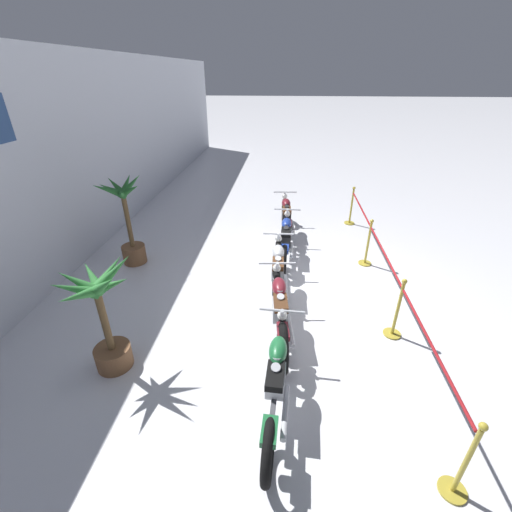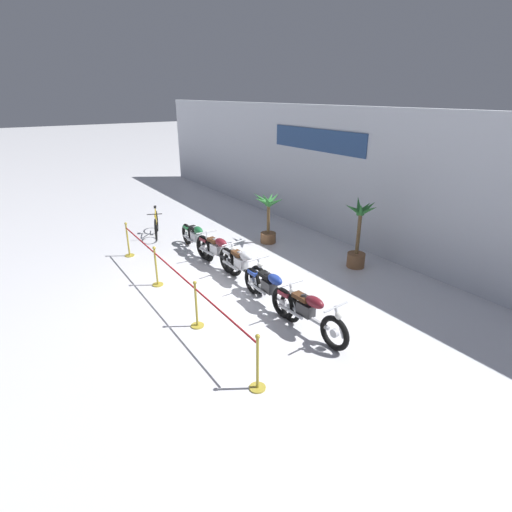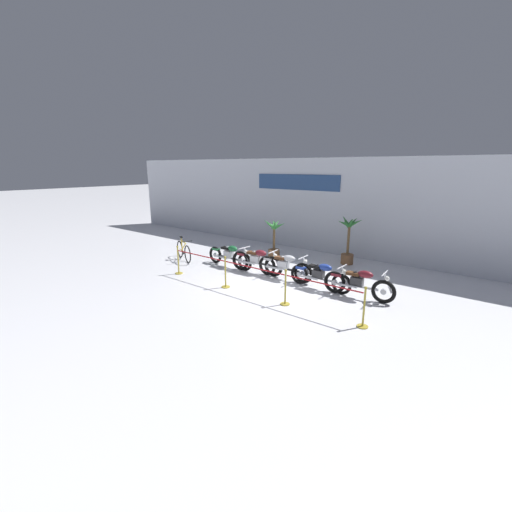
{
  "view_description": "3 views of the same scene",
  "coord_description": "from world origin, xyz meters",
  "px_view_note": "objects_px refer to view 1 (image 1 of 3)",
  "views": [
    {
      "loc": [
        -5.57,
        0.59,
        3.75
      ],
      "look_at": [
        0.11,
        1.1,
        0.67
      ],
      "focal_mm": 24.0,
      "sensor_mm": 36.0,
      "label": 1
    },
    {
      "loc": [
        7.9,
        -4.16,
        4.55
      ],
      "look_at": [
        0.0,
        1.04,
        0.67
      ],
      "focal_mm": 28.0,
      "sensor_mm": 36.0,
      "label": 2
    },
    {
      "loc": [
        6.2,
        -8.89,
        3.83
      ],
      "look_at": [
        -1.0,
        0.23,
        0.78
      ],
      "focal_mm": 24.0,
      "sensor_mm": 36.0,
      "label": 3
    }
  ],
  "objects_px": {
    "motorcycle_maroon_1": "(279,310)",
    "stanchion_mid_right": "(367,249)",
    "stanchion_far_left": "(403,304)",
    "stanchion_far_right": "(351,211)",
    "potted_palm_right_of_row": "(128,223)",
    "motorcycle_maroon_4": "(286,217)",
    "potted_palm_left_of_row": "(104,315)",
    "stanchion_mid_left": "(396,317)",
    "motorcycle_green_0": "(276,379)",
    "motorcycle_silver_2": "(278,271)",
    "motorcycle_blue_3": "(286,239)"
  },
  "relations": [
    {
      "from": "motorcycle_green_0",
      "to": "potted_palm_left_of_row",
      "type": "xyz_separation_m",
      "value": [
        0.47,
        2.32,
        0.44
      ]
    },
    {
      "from": "potted_palm_right_of_row",
      "to": "stanchion_far_left",
      "type": "distance_m",
      "value": 5.5
    },
    {
      "from": "motorcycle_maroon_1",
      "to": "stanchion_mid_right",
      "type": "xyz_separation_m",
      "value": [
        2.47,
        -1.83,
        -0.11
      ]
    },
    {
      "from": "stanchion_far_left",
      "to": "potted_palm_right_of_row",
      "type": "bearing_deg",
      "value": 67.92
    },
    {
      "from": "motorcycle_green_0",
      "to": "motorcycle_maroon_1",
      "type": "height_order",
      "value": "motorcycle_maroon_1"
    },
    {
      "from": "stanchion_mid_left",
      "to": "stanchion_far_right",
      "type": "height_order",
      "value": "same"
    },
    {
      "from": "potted_palm_left_of_row",
      "to": "stanchion_mid_right",
      "type": "height_order",
      "value": "potted_palm_left_of_row"
    },
    {
      "from": "potted_palm_left_of_row",
      "to": "stanchion_far_right",
      "type": "relative_size",
      "value": 1.66
    },
    {
      "from": "motorcycle_green_0",
      "to": "potted_palm_right_of_row",
      "type": "bearing_deg",
      "value": 43.55
    },
    {
      "from": "motorcycle_silver_2",
      "to": "potted_palm_left_of_row",
      "type": "xyz_separation_m",
      "value": [
        -2.07,
        2.25,
        0.43
      ]
    },
    {
      "from": "potted_palm_right_of_row",
      "to": "stanchion_far_right",
      "type": "height_order",
      "value": "potted_palm_right_of_row"
    },
    {
      "from": "motorcycle_silver_2",
      "to": "stanchion_far_left",
      "type": "bearing_deg",
      "value": -121.71
    },
    {
      "from": "motorcycle_silver_2",
      "to": "motorcycle_maroon_4",
      "type": "distance_m",
      "value": 2.72
    },
    {
      "from": "motorcycle_blue_3",
      "to": "potted_palm_right_of_row",
      "type": "relative_size",
      "value": 1.1
    },
    {
      "from": "motorcycle_green_0",
      "to": "motorcycle_maroon_4",
      "type": "distance_m",
      "value": 5.25
    },
    {
      "from": "motorcycle_green_0",
      "to": "motorcycle_silver_2",
      "type": "relative_size",
      "value": 1.06
    },
    {
      "from": "potted_palm_right_of_row",
      "to": "stanchion_mid_right",
      "type": "bearing_deg",
      "value": -85.72
    },
    {
      "from": "motorcycle_silver_2",
      "to": "potted_palm_right_of_row",
      "type": "bearing_deg",
      "value": 74.35
    },
    {
      "from": "potted_palm_right_of_row",
      "to": "motorcycle_maroon_1",
      "type": "bearing_deg",
      "value": -122.61
    },
    {
      "from": "motorcycle_maroon_1",
      "to": "motorcycle_silver_2",
      "type": "bearing_deg",
      "value": 3.09
    },
    {
      "from": "stanchion_mid_left",
      "to": "motorcycle_silver_2",
      "type": "bearing_deg",
      "value": 61.09
    },
    {
      "from": "motorcycle_green_0",
      "to": "motorcycle_maroon_1",
      "type": "bearing_deg",
      "value": 0.07
    },
    {
      "from": "stanchion_far_right",
      "to": "motorcycle_maroon_1",
      "type": "bearing_deg",
      "value": 158.96
    },
    {
      "from": "potted_palm_left_of_row",
      "to": "motorcycle_green_0",
      "type": "bearing_deg",
      "value": -101.37
    },
    {
      "from": "motorcycle_maroon_4",
      "to": "stanchion_far_left",
      "type": "height_order",
      "value": "stanchion_far_left"
    },
    {
      "from": "motorcycle_maroon_1",
      "to": "stanchion_mid_right",
      "type": "height_order",
      "value": "stanchion_mid_right"
    },
    {
      "from": "potted_palm_left_of_row",
      "to": "motorcycle_maroon_4",
      "type": "bearing_deg",
      "value": -26.39
    },
    {
      "from": "stanchion_mid_left",
      "to": "stanchion_far_right",
      "type": "distance_m",
      "value": 4.61
    },
    {
      "from": "motorcycle_maroon_4",
      "to": "stanchion_far_left",
      "type": "bearing_deg",
      "value": -155.5
    },
    {
      "from": "motorcycle_maroon_4",
      "to": "stanchion_mid_right",
      "type": "distance_m",
      "value": 2.28
    },
    {
      "from": "motorcycle_green_0",
      "to": "motorcycle_silver_2",
      "type": "bearing_deg",
      "value": 1.49
    },
    {
      "from": "motorcycle_blue_3",
      "to": "stanchion_mid_left",
      "type": "height_order",
      "value": "stanchion_mid_left"
    },
    {
      "from": "stanchion_mid_right",
      "to": "stanchion_far_right",
      "type": "bearing_deg",
      "value": 0.0
    },
    {
      "from": "potted_palm_left_of_row",
      "to": "stanchion_mid_right",
      "type": "distance_m",
      "value": 5.36
    },
    {
      "from": "motorcycle_green_0",
      "to": "stanchion_far_right",
      "type": "height_order",
      "value": "stanchion_far_right"
    },
    {
      "from": "motorcycle_green_0",
      "to": "stanchion_far_left",
      "type": "height_order",
      "value": "stanchion_far_left"
    },
    {
      "from": "motorcycle_maroon_1",
      "to": "stanchion_mid_right",
      "type": "bearing_deg",
      "value": -36.53
    },
    {
      "from": "motorcycle_maroon_1",
      "to": "potted_palm_left_of_row",
      "type": "xyz_separation_m",
      "value": [
        -0.88,
        2.32,
        0.43
      ]
    },
    {
      "from": "stanchion_far_left",
      "to": "stanchion_mid_right",
      "type": "xyz_separation_m",
      "value": [
        2.45,
        0.0,
        -0.34
      ]
    },
    {
      "from": "motorcycle_maroon_1",
      "to": "stanchion_far_right",
      "type": "distance_m",
      "value": 5.1
    },
    {
      "from": "stanchion_far_left",
      "to": "stanchion_mid_left",
      "type": "relative_size",
      "value": 6.69
    },
    {
      "from": "motorcycle_silver_2",
      "to": "potted_palm_right_of_row",
      "type": "relative_size",
      "value": 1.1
    },
    {
      "from": "motorcycle_green_0",
      "to": "stanchion_mid_left",
      "type": "height_order",
      "value": "stanchion_mid_left"
    },
    {
      "from": "potted_palm_right_of_row",
      "to": "stanchion_far_left",
      "type": "relative_size",
      "value": 0.28
    },
    {
      "from": "motorcycle_maroon_4",
      "to": "potted_palm_left_of_row",
      "type": "height_order",
      "value": "potted_palm_left_of_row"
    },
    {
      "from": "stanchion_mid_right",
      "to": "stanchion_far_left",
      "type": "bearing_deg",
      "value": 180.0
    },
    {
      "from": "motorcycle_blue_3",
      "to": "motorcycle_maroon_1",
      "type": "bearing_deg",
      "value": 178.51
    },
    {
      "from": "motorcycle_blue_3",
      "to": "stanchion_far_left",
      "type": "xyz_separation_m",
      "value": [
        -2.6,
        -1.76,
        0.23
      ]
    },
    {
      "from": "stanchion_mid_right",
      "to": "potted_palm_right_of_row",
      "type": "bearing_deg",
      "value": 94.28
    },
    {
      "from": "motorcycle_maroon_4",
      "to": "stanchion_far_right",
      "type": "xyz_separation_m",
      "value": [
        0.85,
        -1.77,
        -0.1
      ]
    }
  ]
}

